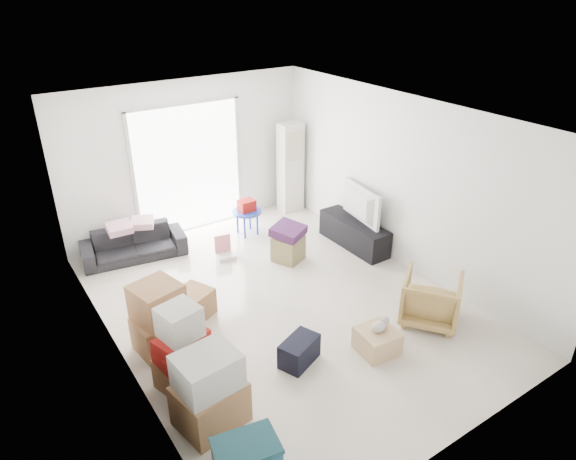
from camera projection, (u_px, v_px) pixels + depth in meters
The scene contains 20 objects.
room_shell at pixel (281, 219), 6.75m from camera, with size 4.98×6.48×3.18m.
sliding_door at pixel (188, 164), 9.00m from camera, with size 2.10×0.04×2.33m.
ac_tower at pixel (290, 168), 9.90m from camera, with size 0.45×0.30×1.75m, color silver.
tv_console at pixel (354, 233), 8.82m from camera, with size 0.42×1.41×0.47m, color black.
television at pixel (355, 217), 8.68m from camera, with size 1.05×0.60×0.14m, color black.
sofa at pixel (133, 239), 8.42m from camera, with size 1.66×0.48×0.65m, color black.
pillow_left at pixel (118, 220), 8.18m from camera, with size 0.40×0.32×0.13m, color #D89DB1.
pillow_right at pixel (141, 215), 8.37m from camera, with size 0.32×0.26×0.11m, color #D89DB1.
armchair at pixel (431, 297), 6.85m from camera, with size 0.73×0.69×0.75m, color tan.
box_stack_a at pixel (209, 391), 5.24m from camera, with size 0.75×0.66×0.89m.
box_stack_b at pixel (183, 353), 5.70m from camera, with size 0.65×0.65×1.07m.
box_stack_c at pixel (159, 318), 6.31m from camera, with size 0.66×0.64×0.91m.
loose_box at pixel (194, 303), 7.04m from camera, with size 0.45×0.45×0.38m, color #946943.
duffel_bag at pixel (299, 351), 6.19m from camera, with size 0.51×0.30×0.32m, color black.
ottoman at pixel (288, 248), 8.38m from camera, with size 0.42×0.42×0.42m, color olive.
blanket at pixel (288, 233), 8.26m from camera, with size 0.47×0.47×0.14m, color #4D2256.
kids_table at pixel (247, 210), 9.12m from camera, with size 0.53×0.53×0.65m.
toy_walker at pixel (225, 252), 8.50m from camera, with size 0.33×0.30×0.39m.
wood_crate at pixel (377, 341), 6.37m from camera, with size 0.46×0.46×0.31m, color tan.
plush_bunny at pixel (380, 325), 6.30m from camera, with size 0.30×0.17×0.15m.
Camera 1 is at (-3.33, -5.10, 4.25)m, focal length 32.00 mm.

